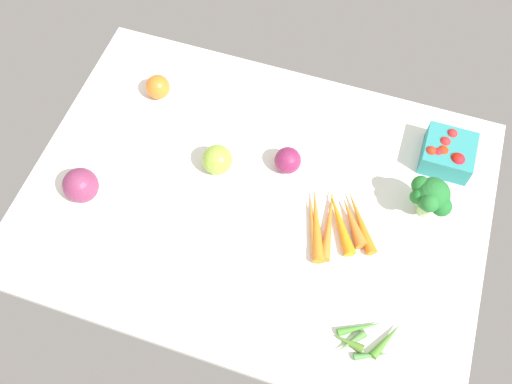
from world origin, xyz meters
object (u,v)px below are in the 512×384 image
at_px(berry_basket, 448,153).
at_px(heirloom_tomato_green, 217,160).
at_px(broccoli_head, 430,197).
at_px(okra_pile, 365,340).
at_px(red_onion_center, 81,185).
at_px(carrot_bunch, 336,222).
at_px(red_onion_near_basket, 288,160).
at_px(heirloom_tomato_orange, 158,87).

bearing_deg(berry_basket, heirloom_tomato_green, -159.57).
bearing_deg(broccoli_head, okra_pile, -99.91).
height_order(broccoli_head, okra_pile, broccoli_head).
bearing_deg(broccoli_head, red_onion_center, -165.26).
distance_m(carrot_bunch, red_onion_center, 0.57).
bearing_deg(red_onion_center, carrot_bunch, 10.49).
bearing_deg(berry_basket, carrot_bunch, -129.70).
distance_m(berry_basket, red_onion_center, 0.84).
distance_m(broccoli_head, carrot_bunch, 0.21).
relative_size(red_onion_near_basket, red_onion_center, 0.78).
xyz_separation_m(carrot_bunch, okra_pile, (0.12, -0.23, -0.00)).
distance_m(carrot_bunch, okra_pile, 0.26).
height_order(red_onion_near_basket, carrot_bunch, red_onion_near_basket).
relative_size(broccoli_head, red_onion_center, 1.46).
bearing_deg(red_onion_near_basket, carrot_bunch, -37.11).
bearing_deg(red_onion_near_basket, broccoli_head, -3.34).
bearing_deg(heirloom_tomato_orange, berry_basket, 2.42).
height_order(heirloom_tomato_green, heirloom_tomato_orange, heirloom_tomato_green).
distance_m(heirloom_tomato_green, red_onion_center, 0.31).
relative_size(broccoli_head, carrot_bunch, 0.58).
bearing_deg(carrot_bunch, heirloom_tomato_green, 169.11).
height_order(broccoli_head, berry_basket, broccoli_head).
bearing_deg(carrot_bunch, broccoli_head, 27.06).
height_order(red_onion_near_basket, berry_basket, berry_basket).
bearing_deg(okra_pile, heirloom_tomato_green, 145.41).
relative_size(heirloom_tomato_green, okra_pile, 0.53).
height_order(heirloom_tomato_orange, red_onion_center, red_onion_center).
distance_m(heirloom_tomato_green, berry_basket, 0.53).
relative_size(red_onion_near_basket, heirloom_tomato_orange, 1.02).
distance_m(carrot_bunch, berry_basket, 0.32).
bearing_deg(red_onion_center, heirloom_tomato_green, 31.39).
xyz_separation_m(heirloom_tomato_green, okra_pile, (0.42, -0.29, -0.03)).
bearing_deg(carrot_bunch, red_onion_center, -169.51).
bearing_deg(heirloom_tomato_green, carrot_bunch, -10.89).
relative_size(red_onion_near_basket, berry_basket, 0.54).
xyz_separation_m(carrot_bunch, berry_basket, (0.20, 0.24, 0.02)).
bearing_deg(red_onion_center, heirloom_tomato_orange, 81.18).
height_order(berry_basket, okra_pile, berry_basket).
bearing_deg(okra_pile, berry_basket, 80.27).
distance_m(red_onion_near_basket, red_onion_center, 0.47).
relative_size(broccoli_head, berry_basket, 1.02).
relative_size(carrot_bunch, heirloom_tomato_orange, 3.30).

